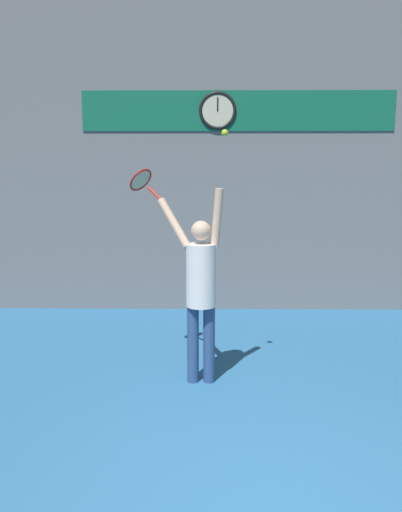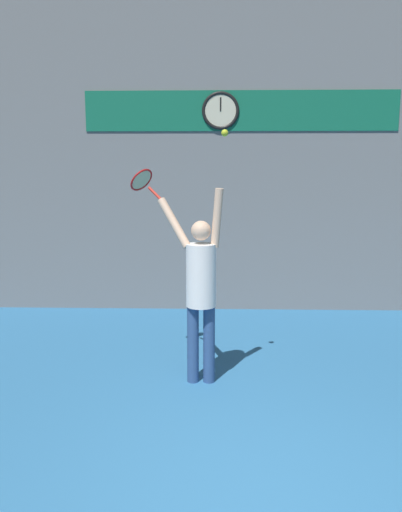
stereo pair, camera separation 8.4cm
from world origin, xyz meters
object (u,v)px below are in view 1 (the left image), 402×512
at_px(scoreboard_clock, 218,111).
at_px(tennis_ball, 225,133).
at_px(tennis_player, 201,284).
at_px(tennis_racket, 142,181).

relative_size(scoreboard_clock, tennis_ball, 8.35).
relative_size(scoreboard_clock, tennis_player, 0.28).
xyz_separation_m(scoreboard_clock, tennis_racket, (-0.91, -2.54, -1.06)).
relative_size(tennis_player, tennis_ball, 30.15).
bearing_deg(tennis_ball, tennis_player, 156.85).
bearing_deg(tennis_player, tennis_ball, -23.15).
xyz_separation_m(tennis_racket, tennis_ball, (0.92, -0.51, 0.50)).
height_order(tennis_player, tennis_racket, tennis_racket).
height_order(scoreboard_clock, tennis_racket, scoreboard_clock).
bearing_deg(tennis_ball, tennis_racket, 150.97).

